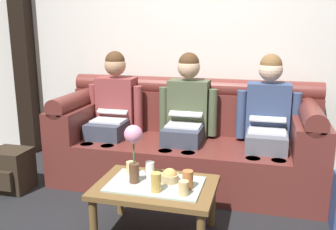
{
  "coord_description": "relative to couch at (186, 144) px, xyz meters",
  "views": [
    {
      "loc": [
        0.69,
        -2.12,
        1.45
      ],
      "look_at": [
        -0.08,
        0.81,
        0.73
      ],
      "focal_mm": 39.63,
      "sensor_mm": 36.0,
      "label": 1
    }
  ],
  "objects": [
    {
      "name": "person_middle",
      "position": [
        0.0,
        -0.0,
        0.29
      ],
      "size": [
        0.56,
        0.67,
        1.22
      ],
      "color": "#383D4C",
      "rests_on": "ground_plane"
    },
    {
      "name": "cup_far_left",
      "position": [
        -0.07,
        -0.93,
        0.09
      ],
      "size": [
        0.06,
        0.06,
        0.12
      ],
      "primitive_type": "cylinder",
      "color": "white",
      "rests_on": "coffee_table"
    },
    {
      "name": "cup_near_left",
      "position": [
        0.04,
        -1.14,
        0.1
      ],
      "size": [
        0.07,
        0.07,
        0.13
      ],
      "primitive_type": "cylinder",
      "color": "gold",
      "rests_on": "coffee_table"
    },
    {
      "name": "timber_pillar",
      "position": [
        -1.97,
        0.41,
        1.08
      ],
      "size": [
        0.2,
        0.2,
        2.9
      ],
      "primitive_type": "cube",
      "color": "black",
      "rests_on": "ground_plane"
    },
    {
      "name": "cup_near_right",
      "position": [
        0.23,
        -1.14,
        0.08
      ],
      "size": [
        0.07,
        0.07,
        0.1
      ],
      "primitive_type": "cylinder",
      "color": "#DBB77A",
      "rests_on": "coffee_table"
    },
    {
      "name": "cup_far_right",
      "position": [
        -0.23,
        -0.89,
        0.08
      ],
      "size": [
        0.07,
        0.07,
        0.09
      ],
      "primitive_type": "cylinder",
      "color": "#DBB77A",
      "rests_on": "coffee_table"
    },
    {
      "name": "snack_bowl",
      "position": [
        0.09,
        -0.96,
        0.07
      ],
      "size": [
        0.12,
        0.12,
        0.1
      ],
      "color": "tan",
      "rests_on": "coffee_table"
    },
    {
      "name": "couch",
      "position": [
        0.0,
        0.0,
        0.0
      ],
      "size": [
        2.44,
        0.88,
        0.96
      ],
      "color": "maroon",
      "rests_on": "ground_plane"
    },
    {
      "name": "cup_far_center",
      "position": [
        0.23,
        -1.04,
        0.09
      ],
      "size": [
        0.07,
        0.07,
        0.12
      ],
      "primitive_type": "cylinder",
      "color": "#B26633",
      "rests_on": "coffee_table"
    },
    {
      "name": "backpack_left",
      "position": [
        -1.48,
        -0.62,
        -0.18
      ],
      "size": [
        0.32,
        0.32,
        0.38
      ],
      "color": "#2D2319",
      "rests_on": "ground_plane"
    },
    {
      "name": "person_left",
      "position": [
        -0.73,
        -0.0,
        0.29
      ],
      "size": [
        0.56,
        0.67,
        1.22
      ],
      "color": "#383D4C",
      "rests_on": "ground_plane"
    },
    {
      "name": "back_wall_patterned",
      "position": [
        0.0,
        0.53,
        1.08
      ],
      "size": [
        6.0,
        0.12,
        2.9
      ],
      "primitive_type": "cube",
      "color": "silver",
      "rests_on": "ground_plane"
    },
    {
      "name": "person_right",
      "position": [
        0.73,
        -0.0,
        0.29
      ],
      "size": [
        0.56,
        0.67,
        1.22
      ],
      "color": "#595B66",
      "rests_on": "ground_plane"
    },
    {
      "name": "flower_vase",
      "position": [
        -0.15,
        -1.03,
        0.31
      ],
      "size": [
        0.13,
        0.13,
        0.41
      ],
      "color": "brown",
      "rests_on": "coffee_table"
    },
    {
      "name": "coffee_table",
      "position": [
        0.0,
        -1.01,
        -0.03
      ],
      "size": [
        0.83,
        0.58,
        0.4
      ],
      "color": "brown",
      "rests_on": "ground_plane"
    }
  ]
}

